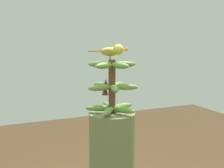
{
  "coord_description": "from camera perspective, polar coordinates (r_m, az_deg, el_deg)",
  "views": [
    {
      "loc": [
        1.39,
        -0.6,
        1.56
      ],
      "look_at": [
        0.0,
        0.0,
        1.33
      ],
      "focal_mm": 43.06,
      "sensor_mm": 36.0,
      "label": 1
    }
  ],
  "objects": [
    {
      "name": "banana_bunch",
      "position": [
        1.53,
        -0.06,
        -0.57
      ],
      "size": [
        0.3,
        0.3,
        0.31
      ],
      "color": "brown",
      "rests_on": "banana_tree"
    },
    {
      "name": "perched_bird",
      "position": [
        1.52,
        0.28,
        7.09
      ],
      "size": [
        0.15,
        0.2,
        0.09
      ],
      "color": "#C68933",
      "rests_on": "banana_bunch"
    }
  ]
}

